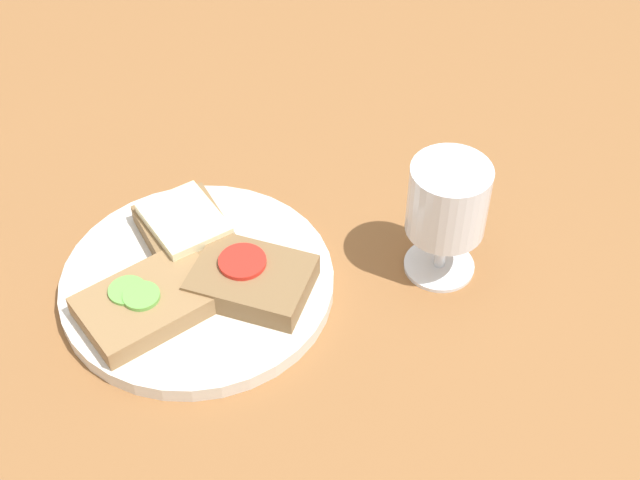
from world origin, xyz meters
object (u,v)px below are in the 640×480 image
at_px(plate, 198,283).
at_px(sandwich_with_cheese, 185,228).
at_px(sandwich_with_cucumber, 149,302).
at_px(wine_glass, 447,206).
at_px(sandwich_with_tomato, 251,278).

relative_size(plate, sandwich_with_cheese, 2.62).
height_order(plate, sandwich_with_cucumber, sandwich_with_cucumber).
bearing_deg(wine_glass, plate, 161.02).
bearing_deg(sandwich_with_cheese, sandwich_with_cucumber, -129.95).
distance_m(sandwich_with_tomato, wine_glass, 0.19).
bearing_deg(plate, sandwich_with_cheese, 80.32).
distance_m(sandwich_with_cheese, sandwich_with_tomato, 0.09).
distance_m(sandwich_with_cucumber, wine_glass, 0.27).
bearing_deg(wine_glass, sandwich_with_cucumber, 168.10).
bearing_deg(sandwich_with_cucumber, sandwich_with_tomato, -9.48).
xyz_separation_m(plate, sandwich_with_tomato, (0.04, -0.03, 0.02)).
relative_size(sandwich_with_cheese, sandwich_with_cucumber, 0.72).
xyz_separation_m(sandwich_with_cucumber, wine_glass, (0.26, -0.06, 0.05)).
relative_size(sandwich_with_cucumber, sandwich_with_tomato, 1.05).
bearing_deg(sandwich_with_tomato, sandwich_with_cucumber, 170.52).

